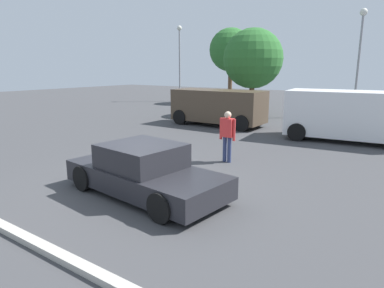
# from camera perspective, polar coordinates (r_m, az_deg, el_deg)

# --- Properties ---
(ground_plane) EXTENTS (80.00, 80.00, 0.00)m
(ground_plane) POSITION_cam_1_polar(r_m,az_deg,el_deg) (8.96, -8.29, -7.33)
(ground_plane) COLOR #424244
(sedan_foreground) EXTENTS (4.39, 2.24, 1.25)m
(sedan_foreground) POSITION_cam_1_polar(r_m,az_deg,el_deg) (8.36, -8.02, -4.64)
(sedan_foreground) COLOR #232328
(sedan_foreground) RESTS_ON ground_plane
(dog) EXTENTS (0.38, 0.63, 0.39)m
(dog) POSITION_cam_1_polar(r_m,az_deg,el_deg) (10.73, -16.88, -3.02)
(dog) COLOR beige
(dog) RESTS_ON ground_plane
(van_white) EXTENTS (5.26, 2.70, 2.10)m
(van_white) POSITION_cam_1_polar(r_m,az_deg,el_deg) (15.69, 25.05, 4.53)
(van_white) COLOR white
(van_white) RESTS_ON ground_plane
(suv_dark) EXTENTS (4.95, 2.10, 1.89)m
(suv_dark) POSITION_cam_1_polar(r_m,az_deg,el_deg) (18.32, 4.43, 6.37)
(suv_dark) COLOR #4C3D2D
(suv_dark) RESTS_ON ground_plane
(pedestrian) EXTENTS (0.57, 0.24, 1.68)m
(pedestrian) POSITION_cam_1_polar(r_m,az_deg,el_deg) (11.08, 5.97, 1.99)
(pedestrian) COLOR navy
(pedestrian) RESTS_ON ground_plane
(parking_curb) EXTENTS (9.97, 0.20, 0.12)m
(parking_curb) POSITION_cam_1_polar(r_m,az_deg,el_deg) (7.12, -26.90, -13.55)
(parking_curb) COLOR #B7B2A8
(parking_curb) RESTS_ON ground_plane
(light_post_near) EXTENTS (0.44, 0.44, 6.74)m
(light_post_near) POSITION_cam_1_polar(r_m,az_deg,el_deg) (31.94, -2.10, 15.35)
(light_post_near) COLOR gray
(light_post_near) RESTS_ON ground_plane
(light_post_mid) EXTENTS (0.44, 0.44, 6.54)m
(light_post_mid) POSITION_cam_1_polar(r_m,az_deg,el_deg) (23.99, 26.42, 14.70)
(light_post_mid) COLOR gray
(light_post_mid) RESTS_ON ground_plane
(tree_back_left) EXTENTS (3.66, 3.66, 6.38)m
(tree_back_left) POSITION_cam_1_polar(r_m,az_deg,el_deg) (30.28, 6.54, 15.40)
(tree_back_left) COLOR brown
(tree_back_left) RESTS_ON ground_plane
(tree_back_center) EXTENTS (3.77, 3.77, 5.50)m
(tree_back_center) POSITION_cam_1_polar(r_m,az_deg,el_deg) (22.49, 10.20, 13.92)
(tree_back_center) COLOR brown
(tree_back_center) RESTS_ON ground_plane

